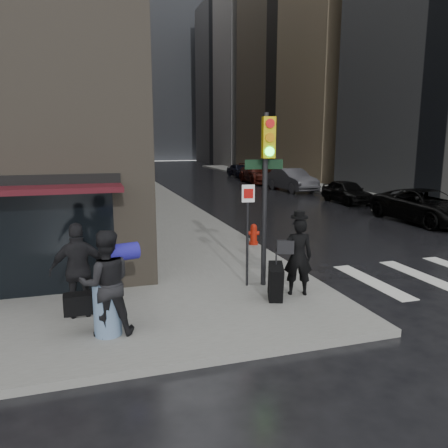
{
  "coord_description": "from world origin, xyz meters",
  "views": [
    {
      "loc": [
        -3.5,
        -8.39,
        3.68
      ],
      "look_at": [
        0.15,
        3.41,
        1.3
      ],
      "focal_mm": 35.0,
      "sensor_mm": 36.0,
      "label": 1
    }
  ],
  "objects_px": {
    "man_jeans": "(105,283)",
    "parked_car_4": "(239,170)",
    "parked_car_3": "(258,173)",
    "traffic_light": "(265,177)",
    "parked_car_2": "(292,180)",
    "fire_hydrant": "(254,235)",
    "man_overcoat": "(293,260)",
    "parked_car_0": "(426,206)",
    "parked_car_1": "(347,192)",
    "man_greycoat": "(79,270)"
  },
  "relations": [
    {
      "from": "man_jeans",
      "to": "parked_car_4",
      "type": "height_order",
      "value": "man_jeans"
    },
    {
      "from": "parked_car_3",
      "to": "parked_car_4",
      "type": "distance_m",
      "value": 6.63
    },
    {
      "from": "traffic_light",
      "to": "parked_car_2",
      "type": "height_order",
      "value": "traffic_light"
    },
    {
      "from": "traffic_light",
      "to": "parked_car_4",
      "type": "bearing_deg",
      "value": 78.1
    },
    {
      "from": "parked_car_2",
      "to": "fire_hydrant",
      "type": "bearing_deg",
      "value": -124.45
    },
    {
      "from": "man_overcoat",
      "to": "parked_car_0",
      "type": "distance_m",
      "value": 12.4
    },
    {
      "from": "man_jeans",
      "to": "parked_car_1",
      "type": "xyz_separation_m",
      "value": [
        14.42,
        14.63,
        -0.46
      ]
    },
    {
      "from": "man_greycoat",
      "to": "parked_car_2",
      "type": "relative_size",
      "value": 0.39
    },
    {
      "from": "fire_hydrant",
      "to": "traffic_light",
      "type": "bearing_deg",
      "value": -108.01
    },
    {
      "from": "man_jeans",
      "to": "parked_car_3",
      "type": "height_order",
      "value": "man_jeans"
    },
    {
      "from": "parked_car_1",
      "to": "fire_hydrant",
      "type": "bearing_deg",
      "value": -134.21
    },
    {
      "from": "parked_car_0",
      "to": "parked_car_3",
      "type": "distance_m",
      "value": 19.84
    },
    {
      "from": "man_overcoat",
      "to": "parked_car_1",
      "type": "relative_size",
      "value": 0.5
    },
    {
      "from": "parked_car_1",
      "to": "parked_car_2",
      "type": "height_order",
      "value": "parked_car_2"
    },
    {
      "from": "traffic_light",
      "to": "parked_car_4",
      "type": "distance_m",
      "value": 34.57
    },
    {
      "from": "man_jeans",
      "to": "parked_car_0",
      "type": "relative_size",
      "value": 0.36
    },
    {
      "from": "man_greycoat",
      "to": "parked_car_1",
      "type": "distance_m",
      "value": 20.17
    },
    {
      "from": "parked_car_2",
      "to": "parked_car_3",
      "type": "height_order",
      "value": "parked_car_2"
    },
    {
      "from": "traffic_light",
      "to": "parked_car_1",
      "type": "relative_size",
      "value": 1.04
    },
    {
      "from": "parked_car_1",
      "to": "parked_car_4",
      "type": "height_order",
      "value": "parked_car_1"
    },
    {
      "from": "man_greycoat",
      "to": "fire_hydrant",
      "type": "distance_m",
      "value": 7.39
    },
    {
      "from": "man_greycoat",
      "to": "traffic_light",
      "type": "relative_size",
      "value": 0.47
    },
    {
      "from": "fire_hydrant",
      "to": "parked_car_0",
      "type": "height_order",
      "value": "parked_car_0"
    },
    {
      "from": "parked_car_3",
      "to": "man_greycoat",
      "type": "bearing_deg",
      "value": -115.67
    },
    {
      "from": "man_jeans",
      "to": "man_greycoat",
      "type": "distance_m",
      "value": 1.13
    },
    {
      "from": "man_jeans",
      "to": "fire_hydrant",
      "type": "bearing_deg",
      "value": -133.65
    },
    {
      "from": "fire_hydrant",
      "to": "parked_car_0",
      "type": "distance_m",
      "value": 9.42
    },
    {
      "from": "parked_car_1",
      "to": "parked_car_2",
      "type": "xyz_separation_m",
      "value": [
        -0.39,
        6.61,
        0.14
      ]
    },
    {
      "from": "parked_car_1",
      "to": "traffic_light",
      "type": "bearing_deg",
      "value": -127.07
    },
    {
      "from": "traffic_light",
      "to": "parked_car_3",
      "type": "height_order",
      "value": "traffic_light"
    },
    {
      "from": "fire_hydrant",
      "to": "parked_car_3",
      "type": "distance_m",
      "value": 23.76
    },
    {
      "from": "parked_car_1",
      "to": "man_jeans",
      "type": "bearing_deg",
      "value": -132.21
    },
    {
      "from": "parked_car_2",
      "to": "parked_car_3",
      "type": "distance_m",
      "value": 6.61
    },
    {
      "from": "man_greycoat",
      "to": "parked_car_1",
      "type": "height_order",
      "value": "man_greycoat"
    },
    {
      "from": "parked_car_2",
      "to": "parked_car_1",
      "type": "bearing_deg",
      "value": -91.06
    },
    {
      "from": "man_jeans",
      "to": "traffic_light",
      "type": "xyz_separation_m",
      "value": [
        3.77,
        1.69,
        1.7
      ]
    },
    {
      "from": "man_overcoat",
      "to": "traffic_light",
      "type": "xyz_separation_m",
      "value": [
        -0.4,
        0.84,
        1.85
      ]
    },
    {
      "from": "man_overcoat",
      "to": "parked_car_0",
      "type": "bearing_deg",
      "value": -126.33
    },
    {
      "from": "parked_car_4",
      "to": "man_greycoat",
      "type": "bearing_deg",
      "value": -117.33
    },
    {
      "from": "man_overcoat",
      "to": "fire_hydrant",
      "type": "relative_size",
      "value": 2.77
    },
    {
      "from": "man_jeans",
      "to": "parked_car_4",
      "type": "xyz_separation_m",
      "value": [
        14.55,
        34.47,
        -0.48
      ]
    },
    {
      "from": "man_overcoat",
      "to": "parked_car_3",
      "type": "height_order",
      "value": "man_overcoat"
    },
    {
      "from": "man_greycoat",
      "to": "man_overcoat",
      "type": "bearing_deg",
      "value": 177.84
    },
    {
      "from": "man_greycoat",
      "to": "parked_car_2",
      "type": "distance_m",
      "value": 24.88
    },
    {
      "from": "man_overcoat",
      "to": "parked_car_4",
      "type": "distance_m",
      "value": 35.18
    },
    {
      "from": "man_overcoat",
      "to": "parked_car_4",
      "type": "height_order",
      "value": "man_overcoat"
    },
    {
      "from": "fire_hydrant",
      "to": "parked_car_3",
      "type": "bearing_deg",
      "value": 68.01
    },
    {
      "from": "man_greycoat",
      "to": "parked_car_3",
      "type": "distance_m",
      "value": 30.49
    },
    {
      "from": "fire_hydrant",
      "to": "man_greycoat",
      "type": "bearing_deg",
      "value": -139.33
    },
    {
      "from": "man_overcoat",
      "to": "man_jeans",
      "type": "height_order",
      "value": "man_jeans"
    }
  ]
}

